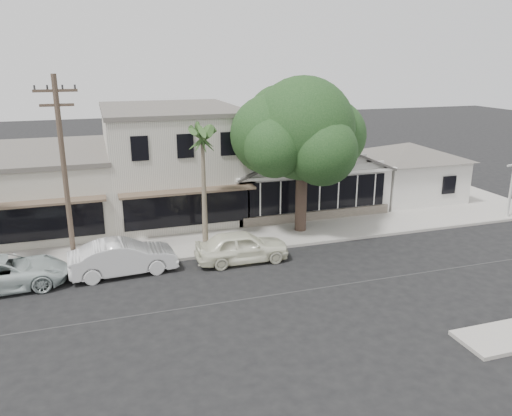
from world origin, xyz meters
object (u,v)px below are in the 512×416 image
object	(u,v)px
car_0	(242,246)
car_2	(4,273)
car_1	(123,257)
utility_pole	(64,172)
shade_tree	(300,131)

from	to	relation	value
car_0	car_2	xyz separation A→B (m)	(-10.64, 0.24, -0.05)
car_1	utility_pole	bearing A→B (deg)	62.19
car_0	car_2	size ratio (longest dim) A/B	0.87
car_1	shade_tree	xyz separation A→B (m)	(9.97, 3.03, 4.98)
car_0	car_1	size ratio (longest dim) A/B	0.94
car_1	shade_tree	size ratio (longest dim) A/B	0.55
car_1	shade_tree	bearing A→B (deg)	-77.25
utility_pole	car_1	bearing A→B (deg)	-23.66
car_0	car_1	xyz separation A→B (m)	(-5.64, 0.30, 0.02)
utility_pole	car_0	world-z (taller)	utility_pole
utility_pole	car_2	distance (m)	5.05
shade_tree	car_1	bearing A→B (deg)	-163.09
utility_pole	car_0	distance (m)	8.86
car_2	shade_tree	xyz separation A→B (m)	(14.97, 3.09, 5.05)
car_0	shade_tree	bearing A→B (deg)	-51.44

